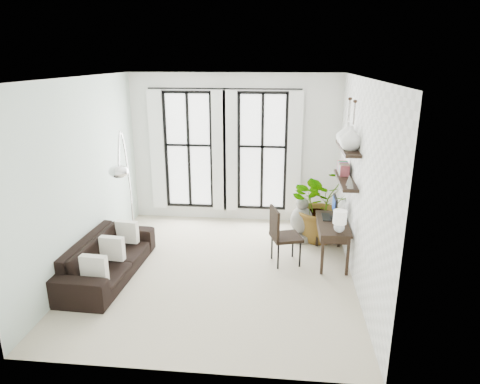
# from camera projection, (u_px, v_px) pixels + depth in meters

# --- Properties ---
(floor) EXTENTS (5.00, 5.00, 0.00)m
(floor) POSITION_uv_depth(u_px,v_px,m) (218.00, 270.00, 7.33)
(floor) COLOR beige
(floor) RESTS_ON ground
(ceiling) EXTENTS (5.00, 5.00, 0.00)m
(ceiling) POSITION_uv_depth(u_px,v_px,m) (215.00, 78.00, 6.37)
(ceiling) COLOR white
(ceiling) RESTS_ON wall_back
(wall_left) EXTENTS (0.00, 5.00, 5.00)m
(wall_left) POSITION_uv_depth(u_px,v_px,m) (83.00, 177.00, 7.07)
(wall_left) COLOR silver
(wall_left) RESTS_ON floor
(wall_right) EXTENTS (0.00, 5.00, 5.00)m
(wall_right) POSITION_uv_depth(u_px,v_px,m) (360.00, 185.00, 6.63)
(wall_right) COLOR white
(wall_right) RESTS_ON floor
(wall_back) EXTENTS (4.50, 0.00, 4.50)m
(wall_back) POSITION_uv_depth(u_px,v_px,m) (235.00, 149.00, 9.22)
(wall_back) COLOR white
(wall_back) RESTS_ON floor
(windows) EXTENTS (3.26, 0.13, 2.65)m
(windows) POSITION_uv_depth(u_px,v_px,m) (225.00, 151.00, 9.19)
(windows) COLOR white
(windows) RESTS_ON wall_back
(wall_shelves) EXTENTS (0.25, 1.30, 0.60)m
(wall_shelves) POSITION_uv_depth(u_px,v_px,m) (346.00, 167.00, 7.22)
(wall_shelves) COLOR black
(wall_shelves) RESTS_ON wall_right
(sofa) EXTENTS (0.96, 2.27, 0.65)m
(sofa) POSITION_uv_depth(u_px,v_px,m) (107.00, 258.00, 7.07)
(sofa) COLOR black
(sofa) RESTS_ON floor
(throw_pillows) EXTENTS (0.40, 1.52, 0.40)m
(throw_pillows) POSITION_uv_depth(u_px,v_px,m) (112.00, 248.00, 7.00)
(throw_pillows) COLOR silver
(throw_pillows) RESTS_ON sofa
(plant) EXTENTS (1.68, 1.57, 1.50)m
(plant) POSITION_uv_depth(u_px,v_px,m) (322.00, 203.00, 8.39)
(plant) COLOR #2D7228
(plant) RESTS_ON floor
(desk) EXTENTS (0.52, 1.22, 1.12)m
(desk) POSITION_uv_depth(u_px,v_px,m) (333.00, 225.00, 7.46)
(desk) COLOR black
(desk) RESTS_ON floor
(desk_chair) EXTENTS (0.62, 0.62, 1.04)m
(desk_chair) POSITION_uv_depth(u_px,v_px,m) (281.00, 232.00, 7.41)
(desk_chair) COLOR black
(desk_chair) RESTS_ON floor
(arc_lamp) EXTENTS (0.73, 1.82, 2.32)m
(arc_lamp) POSITION_uv_depth(u_px,v_px,m) (123.00, 160.00, 7.36)
(arc_lamp) COLOR silver
(arc_lamp) RESTS_ON floor
(buddha) EXTENTS (0.50, 0.50, 0.89)m
(buddha) POSITION_uv_depth(u_px,v_px,m) (302.00, 222.00, 8.46)
(buddha) COLOR gray
(buddha) RESTS_ON floor
(vase_a) EXTENTS (0.37, 0.37, 0.38)m
(vase_a) POSITION_uv_depth(u_px,v_px,m) (351.00, 138.00, 6.78)
(vase_a) COLOR white
(vase_a) RESTS_ON shelf_upper
(vase_b) EXTENTS (0.37, 0.37, 0.38)m
(vase_b) POSITION_uv_depth(u_px,v_px,m) (348.00, 134.00, 7.16)
(vase_b) COLOR white
(vase_b) RESTS_ON shelf_upper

